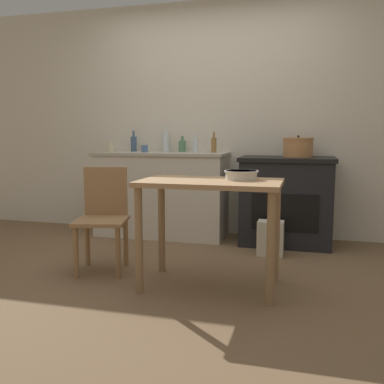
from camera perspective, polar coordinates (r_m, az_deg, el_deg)
ground_plane at (r=3.48m, az=-2.43°, el=-11.04°), size 14.00×14.00×0.00m
wall_back at (r=4.83m, az=3.22°, el=9.57°), size 8.00×0.07×2.55m
counter_cabinet at (r=4.73m, az=-4.09°, el=-0.28°), size 1.45×0.57×0.92m
stove at (r=4.46m, az=12.46°, el=-1.12°), size 0.93×0.61×0.89m
work_table at (r=3.08m, az=2.44°, el=-1.04°), size 1.01×0.58×0.79m
chair at (r=3.59m, az=-11.76°, el=-3.06°), size 0.48×0.48×0.85m
flour_sack at (r=4.05m, az=10.41°, el=-6.07°), size 0.24×0.17×0.32m
stock_pot at (r=4.44m, az=13.95°, el=5.82°), size 0.31×0.31×0.22m
mixing_bowl_large at (r=3.12m, az=6.58°, el=2.35°), size 0.25×0.25×0.07m
bottle_far_left at (r=4.86m, az=-3.51°, el=6.73°), size 0.07×0.07×0.29m
bottle_left at (r=4.77m, az=-1.30°, el=6.17°), size 0.08×0.08×0.17m
bottle_mid_left at (r=4.62m, az=2.93°, el=6.33°), size 0.06×0.06×0.22m
bottle_center_left at (r=4.94m, az=-7.77°, el=6.43°), size 0.07×0.07×0.23m
bottle_center at (r=4.59m, az=0.48°, el=6.28°), size 0.06×0.06×0.21m
cup_center_right at (r=4.82m, az=-10.78°, el=5.87°), size 0.08×0.08×0.10m
cup_mid_right at (r=4.71m, az=-6.35°, el=5.76°), size 0.07×0.07×0.08m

